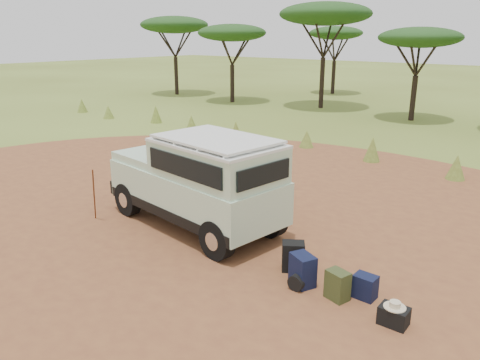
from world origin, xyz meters
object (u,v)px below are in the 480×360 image
Objects in this scene: hard_case at (394,316)px; walking_staff at (94,195)px; safari_vehicle at (199,183)px; backpack_navy at (303,270)px; duffel_navy at (365,287)px; backpack_olive at (337,285)px; backpack_black at (293,256)px.

walking_staff is at bearing -178.24° from hard_case.
safari_vehicle reaches higher than backpack_navy.
walking_staff is 3.30× the size of duffel_navy.
walking_staff is at bearing -159.86° from backpack_olive.
safari_vehicle is 8.35× the size of backpack_black.
hard_case is (1.06, -0.11, -0.11)m from backpack_olive.
backpack_black reaches higher than backpack_olive.
backpack_black is (5.12, 0.97, -0.40)m from walking_staff.
backpack_black is 1.10× the size of backpack_olive.
backpack_olive is 1.07m from hard_case.
backpack_black is (2.92, -0.41, -0.81)m from safari_vehicle.
duffel_navy is 0.84m from hard_case.
walking_staff is 6.73m from duffel_navy.
backpack_black reaches higher than duffel_navy.
duffel_navy is at bearing 0.63° from safari_vehicle.
safari_vehicle is 3.55m from backpack_navy.
safari_vehicle is at bearing 137.26° from backpack_black.
safari_vehicle is 4.25m from backpack_olive.
backpack_black is at bearing 176.27° from backpack_olive.
backpack_black is 1.32× the size of hard_case.
backpack_olive is at bearing -135.89° from duffel_navy.
backpack_navy is 0.73m from backpack_olive.
backpack_navy is 1.13× the size of backpack_olive.
backpack_navy is 1.79m from hard_case.
duffel_navy is (0.36, 0.34, -0.05)m from backpack_olive.
backpack_black is 2.29m from hard_case.
safari_vehicle is at bearing -30.91° from walking_staff.
walking_staff reaches higher than backpack_olive.
safari_vehicle is 10.99× the size of hard_case.
hard_case is at bearing 20.01° from backpack_navy.
backpack_navy is at bearing -167.26° from backpack_olive.
backpack_navy is at bearing -56.80° from walking_staff.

